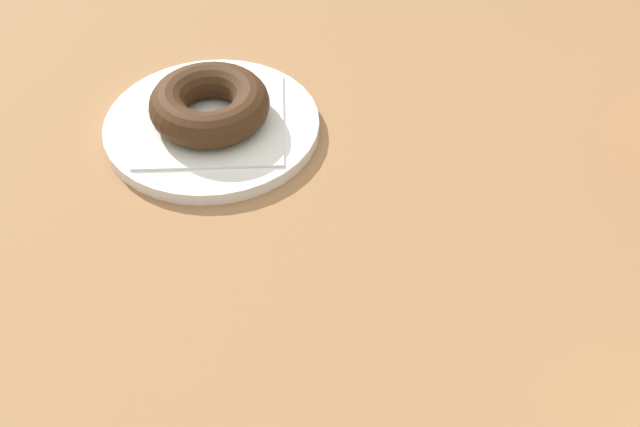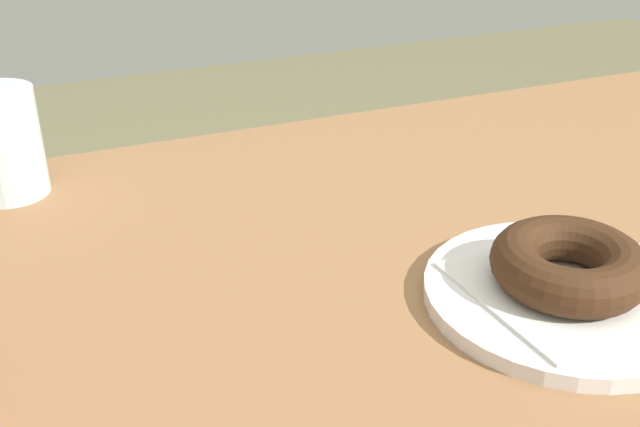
% 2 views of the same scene
% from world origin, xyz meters
% --- Properties ---
extents(table, '(1.30, 0.81, 0.71)m').
position_xyz_m(table, '(0.00, 0.00, 0.62)').
color(table, '#936641').
rests_on(table, ground_plane).
extents(plate_chocolate_ring, '(0.22, 0.22, 0.01)m').
position_xyz_m(plate_chocolate_ring, '(-0.00, 0.04, 0.72)').
color(plate_chocolate_ring, white).
rests_on(plate_chocolate_ring, table).
extents(napkin_chocolate_ring, '(0.15, 0.15, 0.00)m').
position_xyz_m(napkin_chocolate_ring, '(-0.00, 0.04, 0.73)').
color(napkin_chocolate_ring, white).
rests_on(napkin_chocolate_ring, plate_chocolate_ring).
extents(donut_chocolate_ring, '(0.12, 0.12, 0.04)m').
position_xyz_m(donut_chocolate_ring, '(-0.00, 0.04, 0.75)').
color(donut_chocolate_ring, '#3A2212').
rests_on(donut_chocolate_ring, napkin_chocolate_ring).
extents(water_glass, '(0.07, 0.07, 0.11)m').
position_xyz_m(water_glass, '(0.38, -0.33, 0.77)').
color(water_glass, silver).
rests_on(water_glass, table).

